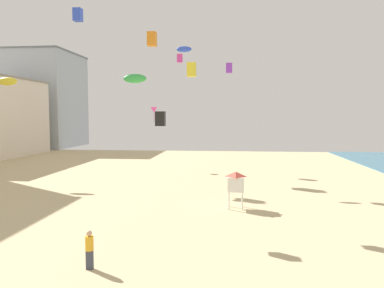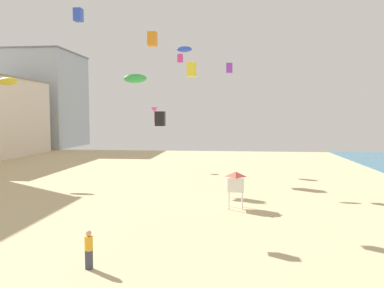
# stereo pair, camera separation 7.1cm
# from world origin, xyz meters

# --- Properties ---
(boardwalk_hotel_far) EXTENTS (13.98, 15.34, 19.18)m
(boardwalk_hotel_far) POSITION_xyz_m (-30.27, 66.63, 9.60)
(boardwalk_hotel_far) COLOR #ADB7C1
(boardwalk_hotel_far) RESTS_ON ground
(kite_flyer) EXTENTS (0.34, 0.34, 1.64)m
(kite_flyer) POSITION_xyz_m (2.77, 6.75, 0.92)
(kite_flyer) COLOR #383D4C
(kite_flyer) RESTS_ON ground
(lifeguard_stand) EXTENTS (1.10, 1.10, 2.55)m
(lifeguard_stand) POSITION_xyz_m (8.90, 17.84, 1.84)
(lifeguard_stand) COLOR white
(lifeguard_stand) RESTS_ON ground
(kite_magenta_delta) EXTENTS (0.81, 0.81, 1.85)m
(kite_magenta_delta) POSITION_xyz_m (-0.89, 37.69, 7.09)
(kite_magenta_delta) COLOR #DB3D9E
(kite_magenta_box) EXTENTS (0.65, 0.65, 1.02)m
(kite_magenta_box) POSITION_xyz_m (2.09, 39.34, 13.53)
(kite_magenta_box) COLOR #DB3D9E
(kite_yellow_parafoil) EXTENTS (2.07, 0.58, 0.81)m
(kite_yellow_parafoil) POSITION_xyz_m (-13.67, 27.83, 9.79)
(kite_yellow_parafoil) COLOR yellow
(kite_orange_box) EXTENTS (1.00, 1.00, 1.57)m
(kite_orange_box) POSITION_xyz_m (-0.49, 34.98, 15.07)
(kite_orange_box) COLOR orange
(kite_blue_box) EXTENTS (0.86, 0.86, 1.35)m
(kite_blue_box) POSITION_xyz_m (-7.84, 31.74, 17.13)
(kite_blue_box) COLOR blue
(kite_blue_parafoil) EXTENTS (1.48, 0.41, 0.57)m
(kite_blue_parafoil) POSITION_xyz_m (3.94, 28.92, 12.81)
(kite_blue_parafoil) COLOR blue
(kite_green_parafoil) EXTENTS (2.18, 0.61, 0.85)m
(kite_green_parafoil) POSITION_xyz_m (-0.39, 26.72, 9.82)
(kite_green_parafoil) COLOR green
(kite_yellow_box) EXTENTS (0.57, 0.57, 0.90)m
(kite_yellow_box) POSITION_xyz_m (5.98, 16.65, 9.35)
(kite_yellow_box) COLOR yellow
(kite_black_box) EXTENTS (0.53, 0.53, 0.83)m
(kite_black_box) POSITION_xyz_m (4.57, 13.17, 6.20)
(kite_black_box) COLOR black
(kite_purple_box) EXTENTS (0.57, 0.57, 0.89)m
(kite_purple_box) POSITION_xyz_m (8.32, 27.23, 10.73)
(kite_purple_box) COLOR purple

